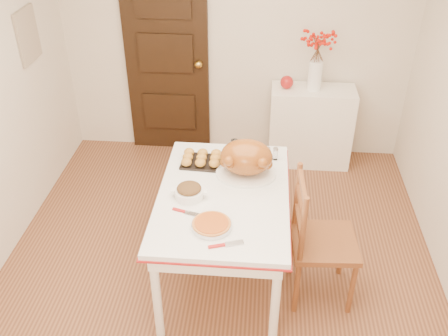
# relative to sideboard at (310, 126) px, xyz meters

# --- Properties ---
(floor) EXTENTS (3.50, 4.00, 0.00)m
(floor) POSITION_rel_sideboard_xyz_m (-0.79, -1.78, -0.42)
(floor) COLOR #5A311E
(floor) RESTS_ON ground
(wall_back) EXTENTS (3.50, 0.00, 2.50)m
(wall_back) POSITION_rel_sideboard_xyz_m (-0.79, 0.22, 0.83)
(wall_back) COLOR beige
(wall_back) RESTS_ON ground
(door_back) EXTENTS (0.85, 0.06, 2.06)m
(door_back) POSITION_rel_sideboard_xyz_m (-1.49, 0.19, 0.61)
(door_back) COLOR black
(door_back) RESTS_ON ground
(photo_board) EXTENTS (0.03, 0.35, 0.45)m
(photo_board) POSITION_rel_sideboard_xyz_m (-2.52, -0.58, 1.08)
(photo_board) COLOR tan
(photo_board) RESTS_ON ground
(sideboard) EXTENTS (0.83, 0.37, 0.83)m
(sideboard) POSITION_rel_sideboard_xyz_m (0.00, 0.00, 0.00)
(sideboard) COLOR white
(sideboard) RESTS_ON floor
(kitchen_table) EXTENTS (0.94, 1.37, 0.82)m
(kitchen_table) POSITION_rel_sideboard_xyz_m (-0.75, -1.77, -0.01)
(kitchen_table) COLOR white
(kitchen_table) RESTS_ON floor
(chair_oak) EXTENTS (0.49, 0.49, 1.04)m
(chair_oak) POSITION_rel_sideboard_xyz_m (-0.01, -1.86, 0.10)
(chair_oak) COLOR brown
(chair_oak) RESTS_ON floor
(berry_vase) EXTENTS (0.31, 0.31, 0.61)m
(berry_vase) POSITION_rel_sideboard_xyz_m (-0.01, 0.00, 0.72)
(berry_vase) COLOR white
(berry_vase) RESTS_ON sideboard
(apple) EXTENTS (0.13, 0.13, 0.13)m
(apple) POSITION_rel_sideboard_xyz_m (-0.27, 0.00, 0.48)
(apple) COLOR #A41717
(apple) RESTS_ON sideboard
(turkey_platter) EXTENTS (0.51, 0.43, 0.28)m
(turkey_platter) POSITION_rel_sideboard_xyz_m (-0.60, -1.53, 0.54)
(turkey_platter) COLOR #9C4E15
(turkey_platter) RESTS_ON kitchen_table
(pumpkin_pie) EXTENTS (0.34, 0.34, 0.05)m
(pumpkin_pie) POSITION_rel_sideboard_xyz_m (-0.79, -2.15, 0.43)
(pumpkin_pie) COLOR #A94813
(pumpkin_pie) RESTS_ON kitchen_table
(stuffing_dish) EXTENTS (0.30, 0.26, 0.10)m
(stuffing_dish) POSITION_rel_sideboard_xyz_m (-0.98, -1.84, 0.45)
(stuffing_dish) COLOR #513A1B
(stuffing_dish) RESTS_ON kitchen_table
(rolls_tray) EXTENTS (0.32, 0.26, 0.08)m
(rolls_tray) POSITION_rel_sideboard_xyz_m (-0.95, -1.40, 0.44)
(rolls_tray) COLOR #B87925
(rolls_tray) RESTS_ON kitchen_table
(pie_server) EXTENTS (0.23, 0.13, 0.01)m
(pie_server) POSITION_rel_sideboard_xyz_m (-0.68, -2.31, 0.41)
(pie_server) COLOR silver
(pie_server) RESTS_ON kitchen_table
(carving_knife) EXTENTS (0.26, 0.13, 0.01)m
(carving_knife) POSITION_rel_sideboard_xyz_m (-0.95, -2.02, 0.41)
(carving_knife) COLOR silver
(carving_knife) RESTS_ON kitchen_table
(drinking_glass) EXTENTS (0.06, 0.06, 0.11)m
(drinking_glass) POSITION_rel_sideboard_xyz_m (-0.70, -1.22, 0.46)
(drinking_glass) COLOR white
(drinking_glass) RESTS_ON kitchen_table
(shaker_pair) EXTENTS (0.11, 0.06, 0.10)m
(shaker_pair) POSITION_rel_sideboard_xyz_m (-0.41, -1.30, 0.45)
(shaker_pair) COLOR white
(shaker_pair) RESTS_ON kitchen_table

